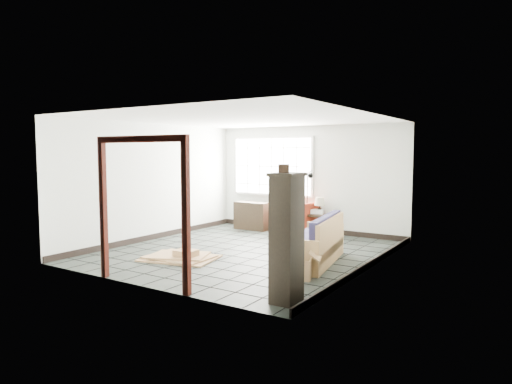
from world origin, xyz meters
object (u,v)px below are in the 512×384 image
Objects in this scene: armchair at (297,215)px; tall_shelf at (287,237)px; side_table at (315,217)px; futon_sofa at (316,246)px.

tall_shelf is at bearing 119.69° from armchair.
side_table is (0.48, 0.00, -0.02)m from armchair.
armchair reaches higher than side_table.
futon_sofa is at bearing -64.55° from side_table.
armchair reaches higher than futon_sofa.
futon_sofa is 1.19× the size of tall_shelf.
armchair is 0.48m from side_table.
side_table is (-1.18, 2.47, 0.11)m from futon_sofa.
futon_sofa is at bearing 103.80° from tall_shelf.
armchair is 0.52× the size of tall_shelf.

